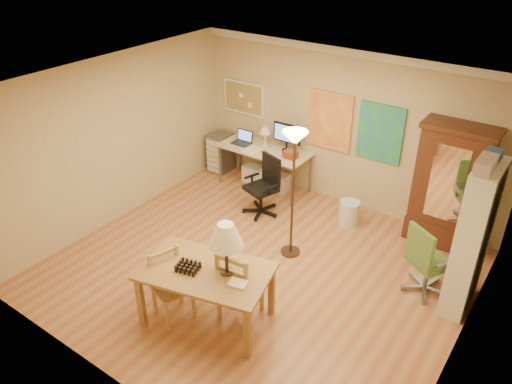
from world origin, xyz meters
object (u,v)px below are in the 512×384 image
Objects in this scene: computer_desk at (267,164)px; office_chair_black at (263,198)px; bookshelf at (472,240)px; armoire at (448,194)px; office_chair_green at (425,274)px; dining_table at (213,261)px.

office_chair_black is (0.46, -0.81, -0.20)m from computer_desk.
bookshelf is at bearing -17.18° from computer_desk.
office_chair_black is 0.53× the size of armoire.
office_chair_black is 2.94m from armoire.
office_chair_green is at bearing -19.92° from computer_desk.
armoire is 1.44m from bookshelf.
office_chair_green is 0.54× the size of armoire.
dining_table reaches higher than computer_desk.
computer_desk is 1.66× the size of office_chair_black.
office_chair_black is at bearing -162.12° from armoire.
dining_table is 2.75m from office_chair_black.
computer_desk is (-1.46, 3.29, -0.45)m from dining_table.
computer_desk is at bearing -178.57° from armoire.
office_chair_green is at bearing -174.81° from bookshelf.
armoire reaches higher than computer_desk.
dining_table reaches higher than office_chair_black.
armoire is at bearing 98.42° from office_chair_green.
armoire is at bearing 17.88° from office_chair_black.
office_chair_black is 0.98× the size of office_chair_green.
computer_desk reaches higher than office_chair_green.
dining_table is 3.63m from computer_desk.
dining_table is 1.69× the size of office_chair_black.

